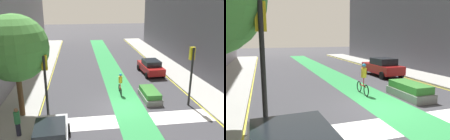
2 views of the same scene
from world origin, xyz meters
The scene contains 8 objects.
ground_plane centered at (0.00, 0.00, 0.00)m, with size 120.00×120.00×0.00m, color #38383D.
bike_lane_paint centered at (0.52, 0.00, 0.00)m, with size 2.40×60.00×0.01m, color #2D8C47.
crosswalk_band centered at (0.00, -2.00, 0.00)m, with size 12.00×1.80×0.01m, color silver.
curb_stripe_left centered at (-6.00, 0.00, 0.01)m, with size 0.16×60.00×0.01m, color yellow.
traffic_signal_near_left centered at (-5.20, -1.34, 3.16)m, with size 0.35×0.52×4.52m.
car_red_right_far centered at (4.60, 7.74, 0.80)m, with size 2.14×4.26×1.57m.
cyclist_in_lane centered at (0.36, 2.65, 0.97)m, with size 0.32×1.73×1.86m.
median_planter centered at (2.52, 1.15, 0.40)m, with size 1.29×2.84×0.85m.
Camera 2 is at (-5.20, -8.92, 3.42)m, focal length 35.38 mm.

